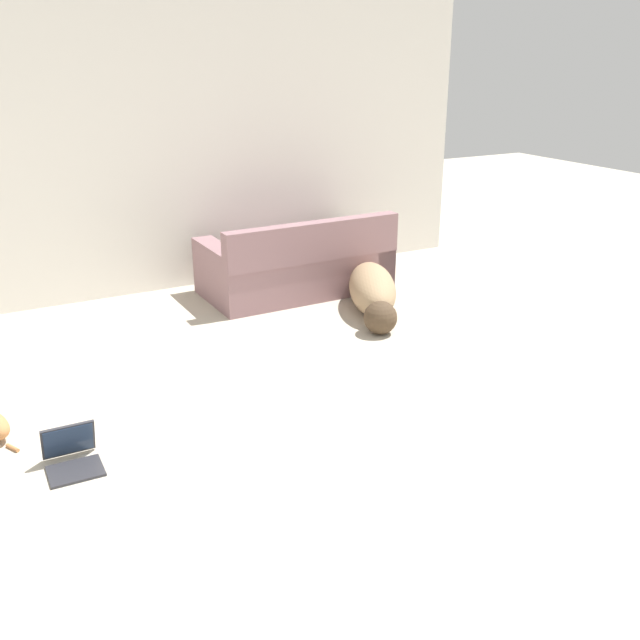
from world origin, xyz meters
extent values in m
plane|color=#BCB29E|center=(0.00, 0.00, 0.00)|extent=(20.00, 20.00, 0.00)
cube|color=silver|center=(0.00, 4.34, 1.38)|extent=(6.88, 0.06, 2.77)
cube|color=gray|center=(1.21, 3.67, 0.20)|extent=(1.76, 0.92, 0.40)
cube|color=gray|center=(1.22, 3.28, 0.58)|extent=(1.74, 0.17, 0.36)
cube|color=gray|center=(1.98, 3.68, 0.27)|extent=(0.21, 0.90, 0.54)
cube|color=gray|center=(0.44, 3.65, 0.27)|extent=(0.21, 0.90, 0.54)
ellipsoid|color=#A38460|center=(1.59, 2.86, 0.20)|extent=(0.81, 1.10, 0.39)
sphere|color=#493726|center=(1.33, 2.33, 0.14)|extent=(0.37, 0.37, 0.28)
cylinder|color=#A38460|center=(1.86, 3.44, 0.02)|extent=(0.15, 0.25, 0.05)
cylinder|color=#BC7A47|center=(-1.57, 1.81, 0.01)|extent=(0.07, 0.11, 0.02)
cube|color=#2D2D33|center=(-1.29, 1.39, 0.01)|extent=(0.30, 0.24, 0.02)
cube|color=#2D2D33|center=(-1.29, 1.55, 0.13)|extent=(0.30, 0.10, 0.23)
cube|color=#23334C|center=(-1.29, 1.54, 0.13)|extent=(0.27, 0.09, 0.20)
camera|label=1|loc=(-1.70, -2.26, 2.22)|focal=40.00mm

